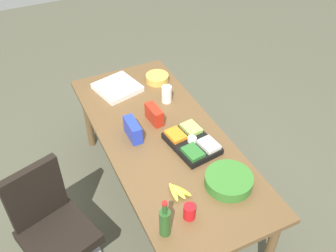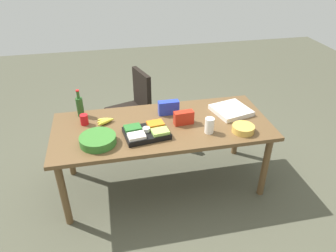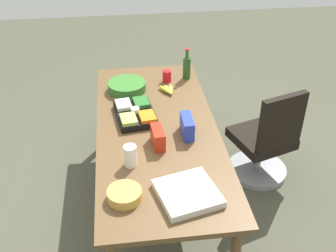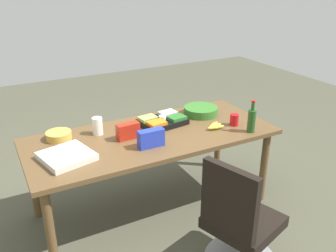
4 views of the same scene
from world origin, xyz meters
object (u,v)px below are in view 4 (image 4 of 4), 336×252
chip_bag_blue (151,138)px  wine_bottle (252,120)px  salad_bowl (201,111)px  chip_bag_red (128,131)px  banana_bunch (215,126)px  chip_bowl (59,136)px  pizza_box (67,156)px  veggie_tray (162,121)px  conference_table (152,142)px  red_solo_cup (234,120)px  mayo_jar (97,126)px  office_chair (239,230)px

chip_bag_blue → wine_bottle: wine_bottle is taller
salad_bowl → chip_bag_red: chip_bag_red is taller
chip_bag_blue → chip_bag_red: chip_bag_blue is taller
chip_bag_blue → banana_bunch: 0.68m
banana_bunch → chip_bowl: size_ratio=0.82×
pizza_box → wine_bottle: wine_bottle is taller
chip_bag_red → wine_bottle: bearing=-20.5°
chip_bag_blue → pizza_box: chip_bag_blue is taller
veggie_tray → wine_bottle: wine_bottle is taller
chip_bag_red → pizza_box: 0.58m
conference_table → wine_bottle: bearing=-24.3°
conference_table → chip_bag_red: size_ratio=11.06×
chip_bag_blue → red_solo_cup: size_ratio=2.00×
conference_table → mayo_jar: mayo_jar is taller
office_chair → mayo_jar: size_ratio=6.06×
chip_bag_blue → red_solo_cup: chip_bag_blue is taller
chip_bag_blue → chip_bowl: 0.82m
chip_bag_red → chip_bowl: 0.60m
banana_bunch → chip_bowl: chip_bowl is taller
chip_bag_blue → banana_bunch: bearing=5.0°
salad_bowl → veggie_tray: bearing=-174.3°
banana_bunch → chip_bag_red: chip_bag_red is taller
conference_table → office_chair: office_chair is taller
banana_bunch → pizza_box: bearing=177.9°
office_chair → red_solo_cup: 1.10m
office_chair → chip_bag_blue: bearing=113.2°
mayo_jar → chip_bowl: bearing=170.3°
conference_table → mayo_jar: bearing=151.5°
conference_table → veggie_tray: veggie_tray is taller
office_chair → mayo_jar: bearing=117.8°
conference_table → chip_bag_blue: 0.29m
chip_bag_blue → banana_bunch: size_ratio=1.24×
banana_bunch → red_solo_cup: size_ratio=1.62×
office_chair → veggie_tray: size_ratio=2.08×
banana_bunch → chip_bowl: (-1.32, 0.44, 0.01)m
conference_table → pizza_box: (-0.78, -0.11, 0.10)m
banana_bunch → wine_bottle: 0.34m
mayo_jar → veggie_tray: bearing=-6.6°
mayo_jar → salad_bowl: size_ratio=0.46×
red_solo_cup → banana_bunch: bearing=175.0°
banana_bunch → veggie_tray: veggie_tray is taller
salad_bowl → veggie_tray: veggie_tray is taller
chip_bag_blue → chip_bowl: (-0.64, 0.50, -0.04)m
veggie_tray → wine_bottle: size_ratio=1.52×
banana_bunch → red_solo_cup: red_solo_cup is taller
office_chair → red_solo_cup: office_chair is taller
conference_table → mayo_jar: 0.51m
conference_table → chip_bowl: chip_bowl is taller
banana_bunch → veggie_tray: (-0.38, 0.32, 0.01)m
chip_bag_blue → veggie_tray: (0.30, 0.38, -0.04)m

